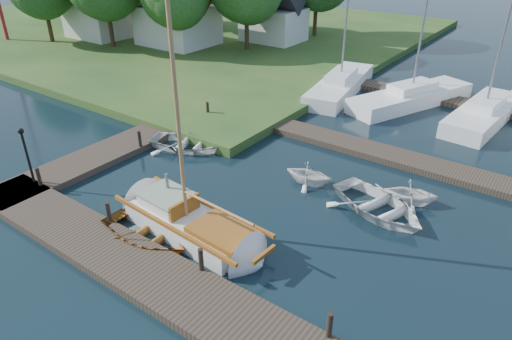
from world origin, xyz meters
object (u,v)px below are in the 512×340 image
Objects in this scene: marina_boat_1 at (411,96)px; tender_b at (309,172)px; sailboat at (194,226)px; mooring_post_2 at (201,259)px; house_b at (99,11)px; mooring_post_4 at (140,139)px; mooring_post_0 at (39,177)px; marina_boat_0 at (340,84)px; mooring_post_1 at (108,212)px; tender_a at (187,141)px; dinghy at (145,230)px; tender_c at (379,203)px; marina_boat_2 at (484,112)px; mooring_post_3 at (330,325)px; house_c at (274,17)px; lamp_post at (25,148)px; tender_d at (412,191)px; mooring_post_5 at (208,109)px; house_a at (177,15)px.

tender_b is at bearing -158.40° from marina_boat_1.
mooring_post_2 is at bearing -37.27° from sailboat.
mooring_post_4 is at bearing -33.69° from house_b.
marina_boat_0 reaches higher than mooring_post_0.
mooring_post_1 is 0.20× the size of tender_a.
mooring_post_0 is 6.08m from dinghy.
mooring_post_0 is at bearing 92.06° from dinghy.
marina_boat_2 reaches higher than tender_c.
house_b is (-32.56, 12.22, 2.35)m from tender_c.
mooring_post_3 is 8.58m from tender_b.
marina_boat_2 reaches higher than mooring_post_4.
mooring_post_3 is at bearing -53.47° from house_c.
mooring_post_2 is at bearing 0.00° from lamp_post.
tender_c is at bearing -106.64° from tender_a.
sailboat is (-1.74, 1.53, -0.36)m from mooring_post_2.
marina_boat_2 reaches higher than sailboat.
tender_c is (-1.44, 6.78, -0.27)m from mooring_post_3.
mooring_post_0 reaches higher than tender_b.
tender_a is 9.94m from tender_c.
house_b is 16.13m from house_c.
tender_c is at bearing 29.34° from mooring_post_0.
mooring_post_0 reaches higher than tender_c.
mooring_post_4 is 16.58m from marina_boat_1.
tender_d is at bearing 32.49° from mooring_post_0.
marina_boat_1 reaches higher than mooring_post_0.
house_c is at bearing 85.87° from marina_boat_1.
tender_a is at bearing 86.52° from tender_b.
mooring_post_3 and mooring_post_5 have the same top height.
mooring_post_3 is (13.50, 0.00, 0.00)m from mooring_post_0.
sailboat is at bearing -32.19° from house_b.
mooring_post_4 is at bearing 78.69° from lamp_post.
mooring_post_2 is 0.14× the size of house_b.
mooring_post_5 is (-13.00, 10.00, 0.00)m from mooring_post_3.
house_b reaches higher than lamp_post.
house_b is (-21.00, 14.00, 2.07)m from mooring_post_4.
tender_a is at bearing 68.41° from lamp_post.
tender_a is at bearing -67.08° from house_c.
sailboat reaches higher than mooring_post_1.
mooring_post_4 is 7.29m from dinghy.
dinghy is 0.32× the size of marina_boat_0.
tender_a is (1.62, 1.62, -0.30)m from mooring_post_4.
house_a reaches higher than tender_b.
marina_boat_0 is (2.23, 12.24, 0.17)m from tender_a.
mooring_post_0 is at bearing -59.24° from house_a.
tender_a is (-5.14, 5.09, 0.06)m from sailboat.
mooring_post_4 is at bearing 84.29° from mooring_post_0.
mooring_post_0 is 9.00m from mooring_post_2.
lamp_post is (-0.50, 0.00, 1.17)m from mooring_post_0.
marina_boat_1 reaches higher than house_a.
mooring_post_4 is at bearing 49.02° from dinghy.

